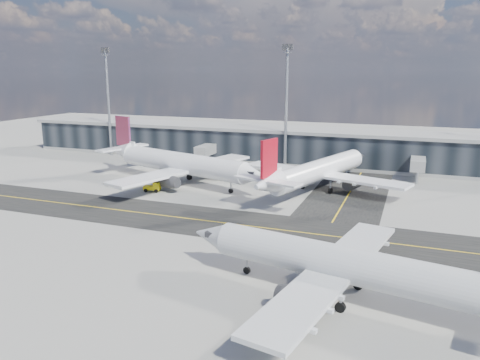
{
  "coord_description": "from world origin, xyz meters",
  "views": [
    {
      "loc": [
        29.06,
        -59.64,
        23.16
      ],
      "look_at": [
        1.89,
        12.21,
        5.0
      ],
      "focal_mm": 35.0,
      "sensor_mm": 36.0,
      "label": 1
    }
  ],
  "objects_px": {
    "airliner_af": "(179,163)",
    "airliner_near": "(348,266)",
    "airliner_redtail": "(318,171)",
    "service_van": "(337,172)",
    "baggage_tug": "(154,187)"
  },
  "relations": [
    {
      "from": "airliner_redtail",
      "to": "service_van",
      "type": "xyz_separation_m",
      "value": [
        1.29,
        15.21,
        -3.26
      ]
    },
    {
      "from": "airliner_near",
      "to": "service_van",
      "type": "bearing_deg",
      "value": 20.99
    },
    {
      "from": "airliner_redtail",
      "to": "service_van",
      "type": "distance_m",
      "value": 15.61
    },
    {
      "from": "airliner_af",
      "to": "airliner_near",
      "type": "bearing_deg",
      "value": 62.5
    },
    {
      "from": "airliner_redtail",
      "to": "baggage_tug",
      "type": "bearing_deg",
      "value": -140.21
    },
    {
      "from": "airliner_af",
      "to": "airliner_redtail",
      "type": "bearing_deg",
      "value": 114.63
    },
    {
      "from": "airliner_af",
      "to": "service_van",
      "type": "height_order",
      "value": "airliner_af"
    },
    {
      "from": "airliner_near",
      "to": "baggage_tug",
      "type": "bearing_deg",
      "value": 63.85
    },
    {
      "from": "airliner_near",
      "to": "service_van",
      "type": "relative_size",
      "value": 7.11
    },
    {
      "from": "airliner_af",
      "to": "airliner_near",
      "type": "xyz_separation_m",
      "value": [
        40.09,
        -39.36,
        -0.54
      ]
    },
    {
      "from": "airliner_near",
      "to": "baggage_tug",
      "type": "xyz_separation_m",
      "value": [
        -41.47,
        31.11,
        -2.72
      ]
    },
    {
      "from": "airliner_redtail",
      "to": "airliner_af",
      "type": "bearing_deg",
      "value": -154.69
    },
    {
      "from": "airliner_af",
      "to": "service_van",
      "type": "relative_size",
      "value": 8.02
    },
    {
      "from": "airliner_af",
      "to": "baggage_tug",
      "type": "distance_m",
      "value": 8.98
    },
    {
      "from": "baggage_tug",
      "to": "service_van",
      "type": "distance_m",
      "value": 41.21
    }
  ]
}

